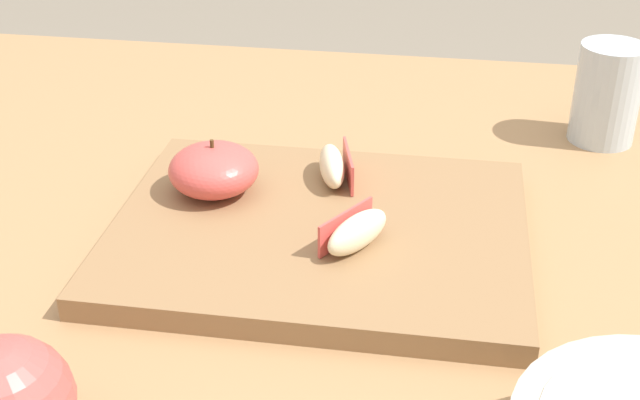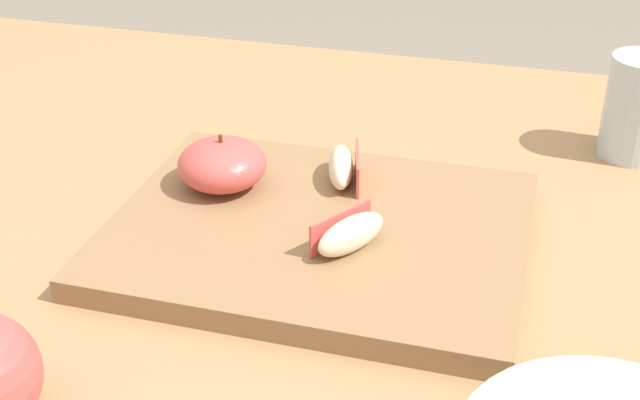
{
  "view_description": "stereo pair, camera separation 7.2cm",
  "coord_description": "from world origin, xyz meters",
  "px_view_note": "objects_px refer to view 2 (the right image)",
  "views": [
    {
      "loc": [
        0.08,
        -0.61,
        1.16
      ],
      "look_at": [
        -0.01,
        0.0,
        0.8
      ],
      "focal_mm": 48.06,
      "sensor_mm": 36.0,
      "label": 1
    },
    {
      "loc": [
        0.15,
        -0.6,
        1.16
      ],
      "look_at": [
        -0.01,
        0.0,
        0.8
      ],
      "focal_mm": 48.06,
      "sensor_mm": 36.0,
      "label": 2
    }
  ],
  "objects_px": {
    "apple_half_skin_up": "(222,164)",
    "drinking_glass_water": "(639,107)",
    "apple_wedge_middle": "(342,167)",
    "apple_wedge_left": "(350,234)",
    "cutting_board": "(320,231)"
  },
  "relations": [
    {
      "from": "apple_wedge_middle",
      "to": "apple_half_skin_up",
      "type": "bearing_deg",
      "value": -159.93
    },
    {
      "from": "apple_wedge_left",
      "to": "drinking_glass_water",
      "type": "xyz_separation_m",
      "value": [
        0.23,
        0.28,
        0.02
      ]
    },
    {
      "from": "cutting_board",
      "to": "drinking_glass_water",
      "type": "xyz_separation_m",
      "value": [
        0.26,
        0.25,
        0.04
      ]
    },
    {
      "from": "apple_half_skin_up",
      "to": "drinking_glass_water",
      "type": "height_order",
      "value": "drinking_glass_water"
    },
    {
      "from": "apple_half_skin_up",
      "to": "drinking_glass_water",
      "type": "distance_m",
      "value": 0.42
    },
    {
      "from": "apple_half_skin_up",
      "to": "apple_wedge_middle",
      "type": "distance_m",
      "value": 0.11
    },
    {
      "from": "apple_wedge_left",
      "to": "drinking_glass_water",
      "type": "distance_m",
      "value": 0.36
    },
    {
      "from": "cutting_board",
      "to": "apple_wedge_middle",
      "type": "distance_m",
      "value": 0.08
    },
    {
      "from": "apple_half_skin_up",
      "to": "apple_wedge_middle",
      "type": "relative_size",
      "value": 1.12
    },
    {
      "from": "cutting_board",
      "to": "apple_half_skin_up",
      "type": "bearing_deg",
      "value": 160.81
    },
    {
      "from": "cutting_board",
      "to": "apple_half_skin_up",
      "type": "xyz_separation_m",
      "value": [
        -0.1,
        0.04,
        0.03
      ]
    },
    {
      "from": "apple_wedge_left",
      "to": "drinking_glass_water",
      "type": "height_order",
      "value": "drinking_glass_water"
    },
    {
      "from": "apple_wedge_middle",
      "to": "drinking_glass_water",
      "type": "bearing_deg",
      "value": 33.6
    },
    {
      "from": "apple_half_skin_up",
      "to": "apple_wedge_middle",
      "type": "bearing_deg",
      "value": 20.07
    },
    {
      "from": "drinking_glass_water",
      "to": "apple_wedge_left",
      "type": "bearing_deg",
      "value": -128.66
    }
  ]
}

